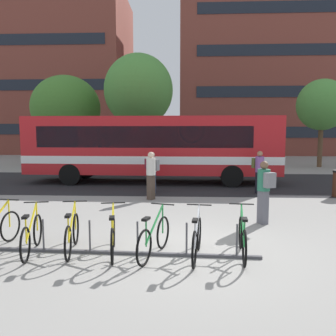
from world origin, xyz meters
The scene contains 19 objects.
ground centered at (0.00, 0.00, 0.00)m, with size 200.00×200.00×0.00m, color gray.
bus_lane_asphalt centered at (0.00, 9.48, 0.00)m, with size 80.00×7.20×0.01m, color #232326.
city_bus centered at (-1.73, 9.48, 1.78)m, with size 12.08×2.82×3.20m.
bike_rack centered at (-1.67, -0.33, 0.09)m, with size 6.00×0.34×0.70m.
parked_bicycle_yellow_1 centered at (-3.37, -0.38, 0.38)m, with size 0.54×1.70×0.99m.
parked_bicycle_yellow_2 centered at (-2.56, -0.26, 0.38)m, with size 0.52×1.71×0.99m.
parked_bicycle_yellow_3 centered at (-1.68, -0.38, 0.38)m, with size 0.52×1.70×0.99m.
parked_bicycle_green_4 centered at (-0.82, -0.43, 0.38)m, with size 0.66×1.66×0.99m.
parked_bicycle_silver_5 centered at (0.03, -0.48, 0.38)m, with size 0.52×1.72×0.99m.
parked_bicycle_green_6 centered at (0.95, -0.36, 0.38)m, with size 0.52×1.72×0.99m.
commuter_maroon_pack_0 centered at (-1.56, 6.66, 0.97)m, with size 0.57×0.60×1.68m.
commuter_grey_pack_1 centered at (1.94, 2.14, 1.00)m, with size 0.49×0.60×1.72m.
commuter_olive_pack_2 centered at (2.78, 6.76, 1.00)m, with size 0.50×0.60×1.73m.
commuter_grey_pack_3 centered at (-1.44, 5.33, 1.02)m, with size 0.55×0.60×1.76m.
street_tree_0 centered at (-3.42, 16.69, 5.29)m, with size 4.73×4.73×7.78m.
street_tree_1 centered at (9.24, 17.26, 4.30)m, with size 3.42×3.42×6.07m.
street_tree_2 centered at (-9.11, 18.32, 4.24)m, with size 5.10×5.10×6.62m.
building_left_wing centered at (-16.49, 33.45, 8.99)m, with size 18.78×11.52×17.98m.
building_right_wing centered at (12.89, 33.87, 9.95)m, with size 27.24×12.78×19.89m.
Camera 1 is at (-0.22, -7.07, 2.53)m, focal length 36.47 mm.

